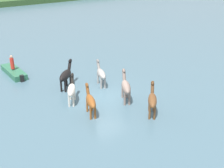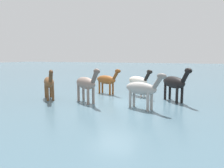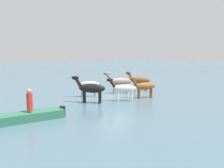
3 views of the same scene
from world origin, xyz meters
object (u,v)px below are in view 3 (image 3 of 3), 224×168
at_px(person_spotter_bow, 30,101).
at_px(horse_lead, 87,85).
at_px(boat_tender_starboard, 29,118).
at_px(horse_gray_outer, 119,82).
at_px(horse_mid_herd, 140,80).
at_px(horse_pinto_flank, 144,86).
at_px(horse_dun_straggler, 124,89).
at_px(horse_rear_stallion, 91,88).

bearing_deg(person_spotter_bow, horse_lead, -56.19).
bearing_deg(boat_tender_starboard, horse_gray_outer, -154.24).
bearing_deg(horse_mid_herd, horse_lead, 42.37).
distance_m(horse_mid_herd, person_spotter_bow, 13.00).
distance_m(horse_lead, horse_pinto_flank, 4.68).
xyz_separation_m(horse_pinto_flank, person_spotter_bow, (-1.08, 9.88, 0.15)).
height_order(horse_pinto_flank, person_spotter_bow, person_spotter_bow).
bearing_deg(boat_tender_starboard, horse_lead, -143.33).
relative_size(horse_mid_herd, person_spotter_bow, 1.64).
relative_size(horse_mid_herd, boat_tender_starboard, 0.48).
bearing_deg(horse_pinto_flank, person_spotter_bow, 29.83).
relative_size(horse_mid_herd, horse_lead, 0.86).
bearing_deg(person_spotter_bow, horse_gray_outer, -67.28).
xyz_separation_m(horse_mid_herd, horse_dun_straggler, (-3.01, 4.67, -0.04)).
relative_size(boat_tender_starboard, person_spotter_bow, 3.43).
height_order(horse_gray_outer, horse_dun_straggler, horse_gray_outer).
bearing_deg(horse_gray_outer, person_spotter_bow, 56.93).
xyz_separation_m(horse_dun_straggler, horse_pinto_flank, (0.00, -2.21, -0.01)).
distance_m(horse_lead, boat_tender_starboard, 8.02).
bearing_deg(boat_tender_starboard, horse_rear_stallion, -156.35).
distance_m(horse_mid_herd, horse_rear_stallion, 7.30).
height_order(horse_mid_herd, horse_dun_straggler, horse_mid_herd).
distance_m(horse_pinto_flank, boat_tender_starboard, 10.03).
height_order(horse_gray_outer, horse_lead, horse_gray_outer).
bearing_deg(horse_mid_herd, horse_dun_straggler, 78.59).
height_order(horse_gray_outer, horse_rear_stallion, horse_rear_stallion).
bearing_deg(horse_mid_herd, boat_tender_starboard, 63.74).
height_order(horse_lead, horse_rear_stallion, horse_rear_stallion).
distance_m(horse_mid_herd, horse_lead, 5.74).
height_order(horse_lead, boat_tender_starboard, horse_lead).
bearing_deg(horse_lead, horse_pinto_flank, 158.58).
bearing_deg(horse_lead, horse_rear_stallion, 86.06).
distance_m(horse_dun_straggler, boat_tender_starboard, 7.84).
relative_size(horse_dun_straggler, horse_rear_stallion, 0.91).
bearing_deg(horse_lead, person_spotter_bow, 58.08).
xyz_separation_m(horse_dun_straggler, horse_rear_stallion, (0.97, 2.34, 0.12)).
bearing_deg(horse_gray_outer, horse_rear_stallion, 58.95).
height_order(horse_mid_herd, person_spotter_bow, horse_mid_herd).
bearing_deg(horse_rear_stallion, horse_lead, -67.46).
xyz_separation_m(horse_dun_straggler, horse_lead, (3.35, 1.06, 0.03)).
height_order(horse_lead, person_spotter_bow, horse_lead).
bearing_deg(horse_gray_outer, horse_dun_straggler, 88.85).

